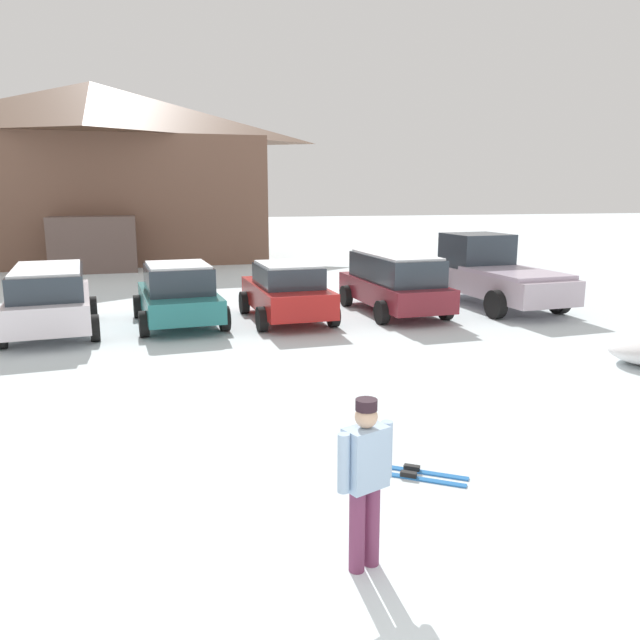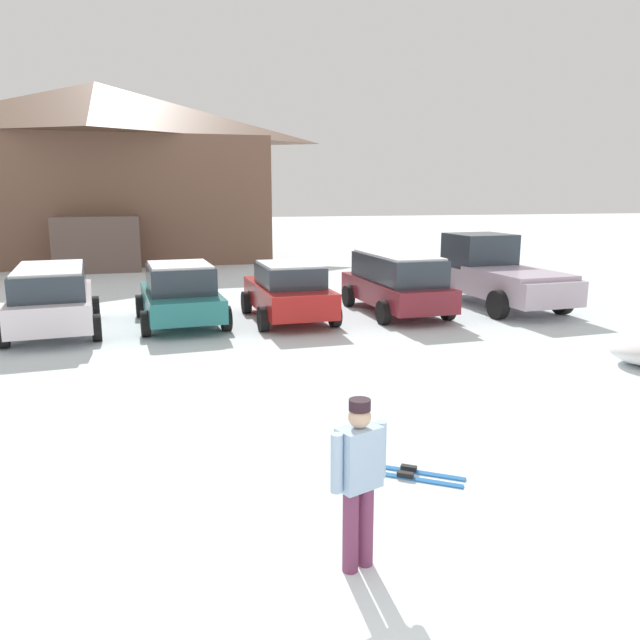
{
  "view_description": "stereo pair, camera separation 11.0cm",
  "coord_description": "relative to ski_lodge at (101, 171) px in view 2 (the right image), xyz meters",
  "views": [
    {
      "loc": [
        -1.5,
        -3.36,
        3.5
      ],
      "look_at": [
        1.42,
        7.94,
        1.07
      ],
      "focal_mm": 35.0,
      "sensor_mm": 36.0,
      "label": 1
    },
    {
      "loc": [
        -1.39,
        -3.39,
        3.5
      ],
      "look_at": [
        1.42,
        7.94,
        1.07
      ],
      "focal_mm": 35.0,
      "sensor_mm": 36.0,
      "label": 2
    }
  ],
  "objects": [
    {
      "name": "skier_adult_in_blue_parka",
      "position": [
        4.63,
        -29.37,
        -3.51
      ],
      "size": [
        0.58,
        0.37,
        1.67
      ],
      "color": "#723455",
      "rests_on": "ground"
    },
    {
      "name": "parked_red_sedan",
      "position": [
        6.22,
        -17.93,
        -3.65
      ],
      "size": [
        2.25,
        4.08,
        1.59
      ],
      "color": "red",
      "rests_on": "ground"
    },
    {
      "name": "parked_maroon_van",
      "position": [
        9.43,
        -17.68,
        -3.53
      ],
      "size": [
        2.3,
        4.59,
        1.73
      ],
      "color": "maroon",
      "rests_on": "ground"
    },
    {
      "name": "parked_white_suv",
      "position": [
        0.21,
        -17.97,
        -3.56
      ],
      "size": [
        2.56,
        4.6,
        1.66
      ],
      "color": "white",
      "rests_on": "ground"
    },
    {
      "name": "pickup_truck",
      "position": [
        12.8,
        -17.21,
        -3.46
      ],
      "size": [
        2.69,
        5.61,
        2.15
      ],
      "color": "#C0AFBE",
      "rests_on": "ground"
    },
    {
      "name": "ski_lodge",
      "position": [
        0.0,
        0.0,
        0.0
      ],
      "size": [
        16.77,
        11.88,
        8.8
      ],
      "color": "brown",
      "rests_on": "ground"
    },
    {
      "name": "parked_teal_hatchback",
      "position": [
        3.34,
        -17.76,
        -3.63
      ],
      "size": [
        2.45,
        4.16,
        1.64
      ],
      "color": "#277A7A",
      "rests_on": "ground"
    },
    {
      "name": "pair_of_skis",
      "position": [
        5.85,
        -27.67,
        -4.44
      ],
      "size": [
        1.26,
        0.99,
        0.08
      ],
      "color": "blue",
      "rests_on": "ground"
    }
  ]
}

